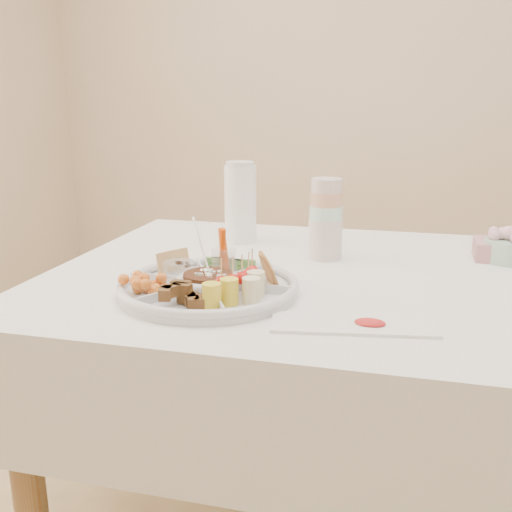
# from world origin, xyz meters

# --- Properties ---
(wall_back) EXTENTS (4.00, 0.02, 2.70)m
(wall_back) POSITION_xyz_m (0.00, 2.00, 1.35)
(wall_back) COLOR beige
(wall_back) RESTS_ON ground
(dining_table) EXTENTS (1.52, 1.02, 0.76)m
(dining_table) POSITION_xyz_m (0.00, 0.00, 0.38)
(dining_table) COLOR white
(dining_table) RESTS_ON floor
(party_tray) EXTENTS (0.40, 0.40, 0.04)m
(party_tray) POSITION_xyz_m (-0.32, -0.22, 0.78)
(party_tray) COLOR silver
(party_tray) RESTS_ON dining_table
(bean_dip) EXTENTS (0.11, 0.11, 0.04)m
(bean_dip) POSITION_xyz_m (-0.32, -0.22, 0.79)
(bean_dip) COLOR #553520
(bean_dip) RESTS_ON party_tray
(tortillas) EXTENTS (0.11, 0.11, 0.07)m
(tortillas) POSITION_xyz_m (-0.21, -0.16, 0.80)
(tortillas) COLOR #A46942
(tortillas) RESTS_ON party_tray
(carrot_cucumber) EXTENTS (0.12, 0.12, 0.10)m
(carrot_cucumber) POSITION_xyz_m (-0.32, -0.09, 0.82)
(carrot_cucumber) COLOR #D94403
(carrot_cucumber) RESTS_ON party_tray
(pita_raisins) EXTENTS (0.10, 0.10, 0.05)m
(pita_raisins) POSITION_xyz_m (-0.43, -0.15, 0.80)
(pita_raisins) COLOR #E4B17C
(pita_raisins) RESTS_ON party_tray
(cherries) EXTENTS (0.11, 0.11, 0.04)m
(cherries) POSITION_xyz_m (-0.44, -0.28, 0.79)
(cherries) COLOR orange
(cherries) RESTS_ON party_tray
(granola_chunks) EXTENTS (0.10, 0.10, 0.04)m
(granola_chunks) POSITION_xyz_m (-0.33, -0.35, 0.79)
(granola_chunks) COLOR brown
(granola_chunks) RESTS_ON party_tray
(banana_tomato) EXTENTS (0.12, 0.12, 0.10)m
(banana_tomato) POSITION_xyz_m (-0.21, -0.29, 0.82)
(banana_tomato) COLOR #FFF570
(banana_tomato) RESTS_ON party_tray
(cup_stack) EXTENTS (0.10, 0.10, 0.24)m
(cup_stack) POSITION_xyz_m (-0.12, 0.13, 0.88)
(cup_stack) COLOR #BBBBBB
(cup_stack) RESTS_ON dining_table
(thermos) EXTENTS (0.09, 0.09, 0.24)m
(thermos) POSITION_xyz_m (-0.39, 0.26, 0.88)
(thermos) COLOR white
(thermos) RESTS_ON dining_table
(flower_bowl) EXTENTS (0.12, 0.12, 0.09)m
(flower_bowl) POSITION_xyz_m (0.34, 0.21, 0.80)
(flower_bowl) COLOR #9CE0AF
(flower_bowl) RESTS_ON dining_table
(napkin_stack) EXTENTS (0.15, 0.13, 0.05)m
(napkin_stack) POSITION_xyz_m (0.33, 0.24, 0.78)
(napkin_stack) COLOR #C4838E
(napkin_stack) RESTS_ON dining_table
(placemat) EXTENTS (0.31, 0.14, 0.01)m
(placemat) POSITION_xyz_m (-0.01, -0.33, 0.76)
(placemat) COLOR beige
(placemat) RESTS_ON dining_table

